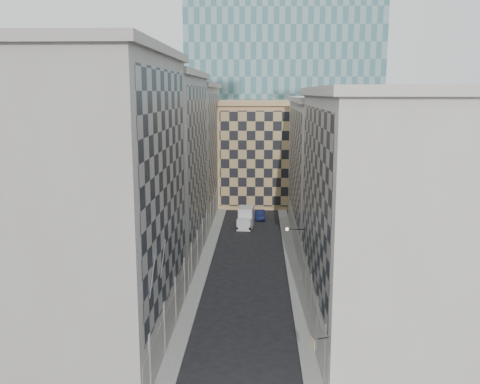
# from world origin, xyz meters

# --- Properties ---
(sidewalk_west) EXTENTS (1.50, 100.00, 0.15)m
(sidewalk_west) POSITION_xyz_m (-5.25, 30.00, 0.07)
(sidewalk_west) COLOR gray
(sidewalk_west) RESTS_ON ground
(sidewalk_east) EXTENTS (1.50, 100.00, 0.15)m
(sidewalk_east) POSITION_xyz_m (5.25, 30.00, 0.07)
(sidewalk_east) COLOR gray
(sidewalk_east) RESTS_ON ground
(bldg_left_a) EXTENTS (10.80, 22.80, 23.70)m
(bldg_left_a) POSITION_xyz_m (-10.88, 11.00, 11.82)
(bldg_left_a) COLOR gray
(bldg_left_a) RESTS_ON ground
(bldg_left_b) EXTENTS (10.80, 22.80, 22.70)m
(bldg_left_b) POSITION_xyz_m (-10.88, 33.00, 11.32)
(bldg_left_b) COLOR gray
(bldg_left_b) RESTS_ON ground
(bldg_left_c) EXTENTS (10.80, 22.80, 21.70)m
(bldg_left_c) POSITION_xyz_m (-10.88, 55.00, 10.83)
(bldg_left_c) COLOR gray
(bldg_left_c) RESTS_ON ground
(bldg_right_a) EXTENTS (10.80, 26.80, 20.70)m
(bldg_right_a) POSITION_xyz_m (10.88, 15.00, 10.32)
(bldg_right_a) COLOR #B8B2A9
(bldg_right_a) RESTS_ON ground
(bldg_right_b) EXTENTS (10.80, 28.80, 19.70)m
(bldg_right_b) POSITION_xyz_m (10.89, 42.00, 9.85)
(bldg_right_b) COLOR #B8B2A9
(bldg_right_b) RESTS_ON ground
(tan_block) EXTENTS (16.80, 14.80, 18.80)m
(tan_block) POSITION_xyz_m (2.00, 67.90, 9.44)
(tan_block) COLOR tan
(tan_block) RESTS_ON ground
(church_tower) EXTENTS (7.20, 7.20, 51.50)m
(church_tower) POSITION_xyz_m (0.00, 82.00, 26.95)
(church_tower) COLOR #2E2A23
(church_tower) RESTS_ON ground
(flagpoles_left) EXTENTS (0.10, 6.33, 2.33)m
(flagpoles_left) POSITION_xyz_m (-5.90, 6.00, 8.00)
(flagpoles_left) COLOR gray
(flagpoles_left) RESTS_ON ground
(bracket_lamp) EXTENTS (1.98, 0.36, 0.36)m
(bracket_lamp) POSITION_xyz_m (4.38, 24.00, 6.20)
(bracket_lamp) COLOR black
(bracket_lamp) RESTS_ON ground
(box_truck) EXTENTS (2.62, 5.45, 2.90)m
(box_truck) POSITION_xyz_m (-0.79, 49.27, 1.26)
(box_truck) COLOR silver
(box_truck) RESTS_ON ground
(dark_car) EXTENTS (1.68, 4.43, 1.44)m
(dark_car) POSITION_xyz_m (1.37, 54.30, 0.72)
(dark_car) COLOR #10173A
(dark_car) RESTS_ON ground
(shop_sign) EXTENTS (1.24, 0.68, 0.78)m
(shop_sign) POSITION_xyz_m (4.96, 3.00, 3.84)
(shop_sign) COLOR black
(shop_sign) RESTS_ON ground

